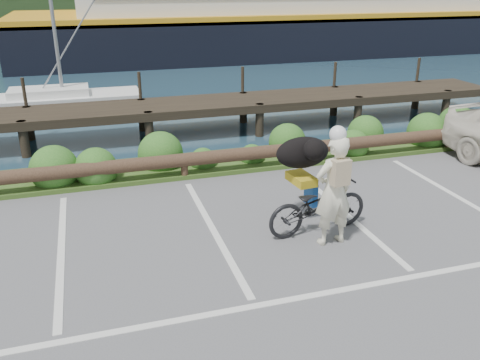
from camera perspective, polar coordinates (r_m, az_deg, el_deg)
name	(u,v)px	position (r m, az deg, el deg)	size (l,w,h in m)	color
ground	(247,290)	(7.53, 0.74, -12.30)	(72.00, 72.00, 0.00)	#545456
harbor_backdrop	(93,7)	(84.60, -16.20, 18.12)	(170.00, 160.00, 30.00)	#1C3544
vegetation_strip	(179,166)	(12.14, -6.86, 1.53)	(34.00, 1.60, 0.10)	#3D5B21
log_rail	(185,179)	(11.51, -6.21, 0.14)	(32.00, 0.30, 0.60)	#443021
bicycle	(318,206)	(9.01, 8.74, -2.85)	(0.67, 1.91, 1.00)	black
cyclist	(334,191)	(8.49, 10.48, -1.23)	(0.70, 0.46, 1.91)	#EEEAC9
dog	(303,152)	(9.21, 7.04, 3.09)	(1.00, 0.49, 0.58)	black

